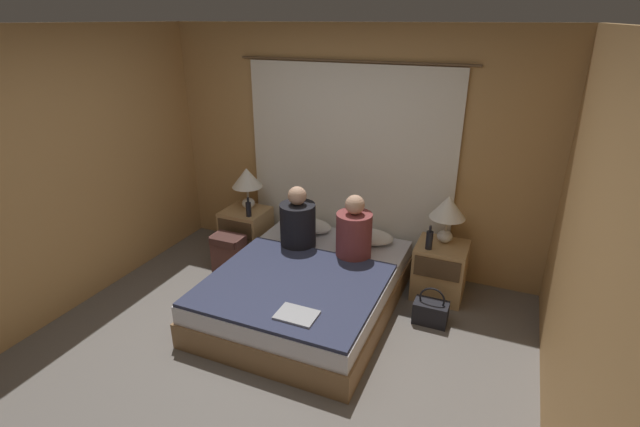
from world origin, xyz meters
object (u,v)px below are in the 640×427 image
person_left_in_bed (298,223)px  nightstand_right (440,270)px  laptop_on_bed (297,315)px  handbag_on_floor (431,312)px  beer_bottle_on_right_stand (429,240)px  backpack_on_floor (229,251)px  bed (307,289)px  lamp_right (448,210)px  pillow_left (309,226)px  beer_bottle_on_left_stand (249,209)px  person_right_in_bed (354,233)px  lamp_left (247,180)px  pillow_right (369,236)px  nightstand_left (246,232)px

person_left_in_bed → nightstand_right: bearing=12.0°
nightstand_right → person_left_in_bed: 1.47m
nightstand_right → person_left_in_bed: size_ratio=0.85×
laptop_on_bed → handbag_on_floor: (0.87, 0.93, -0.32)m
beer_bottle_on_right_stand → backpack_on_floor: beer_bottle_on_right_stand is taller
bed → lamp_right: 1.51m
pillow_left → beer_bottle_on_right_stand: beer_bottle_on_right_stand is taller
beer_bottle_on_left_stand → handbag_on_floor: 2.17m
bed → handbag_on_floor: (1.11, 0.22, -0.08)m
person_right_in_bed → backpack_on_floor: bearing=-174.6°
laptop_on_bed → bed: bearing=108.7°
person_left_in_bed → beer_bottle_on_left_stand: person_left_in_bed is taller
person_left_in_bed → beer_bottle_on_left_stand: (-0.67, 0.17, -0.02)m
lamp_left → person_left_in_bed: bearing=-24.9°
nightstand_right → person_left_in_bed: (-1.38, -0.29, 0.38)m
lamp_left → pillow_right: 1.49m
person_right_in_bed → backpack_on_floor: 1.43m
person_right_in_bed → beer_bottle_on_right_stand: person_right_in_bed is taller
person_left_in_bed → beer_bottle_on_left_stand: size_ratio=2.90×
lamp_left → beer_bottle_on_left_stand: bearing=-57.8°
person_right_in_bed → nightstand_left: bearing=168.1°
beer_bottle_on_left_stand → laptop_on_bed: bearing=-47.0°
pillow_right → laptop_on_bed: pillow_right is taller
lamp_left → bed: bearing=-35.7°
beer_bottle_on_right_stand → bed: bearing=-149.5°
bed → beer_bottle_on_left_stand: size_ratio=9.00×
bed → nightstand_right: (1.09, 0.71, 0.08)m
pillow_left → beer_bottle_on_right_stand: (1.32, -0.21, 0.18)m
lamp_left → backpack_on_floor: (0.04, -0.50, -0.64)m
pillow_right → person_left_in_bed: (-0.63, -0.37, 0.20)m
pillow_left → pillow_right: bearing=0.0°
pillow_right → laptop_on_bed: (-0.10, -1.50, -0.02)m
bed → laptop_on_bed: size_ratio=6.35×
lamp_left → beer_bottle_on_left_stand: lamp_left is taller
pillow_right → person_left_in_bed: 0.76m
nightstand_right → pillow_right: 0.78m
nightstand_right → lamp_left: size_ratio=1.16×
pillow_left → lamp_right: bearing=-0.0°
nightstand_left → beer_bottle_on_right_stand: (2.08, -0.13, 0.36)m
person_left_in_bed → beer_bottle_on_left_stand: 0.69m
backpack_on_floor → handbag_on_floor: size_ratio=1.17×
nightstand_left → person_right_in_bed: bearing=-11.9°
nightstand_right → pillow_right: size_ratio=1.08×
beer_bottle_on_left_stand → lamp_left: bearing=122.2°
lamp_right → beer_bottle_on_left_stand: 2.08m
beer_bottle_on_left_stand → laptop_on_bed: size_ratio=0.71×
bed → pillow_left: pillow_left is taller
laptop_on_bed → backpack_on_floor: 1.65m
lamp_left → laptop_on_bed: 2.06m
bed → nightstand_left: bearing=147.1°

